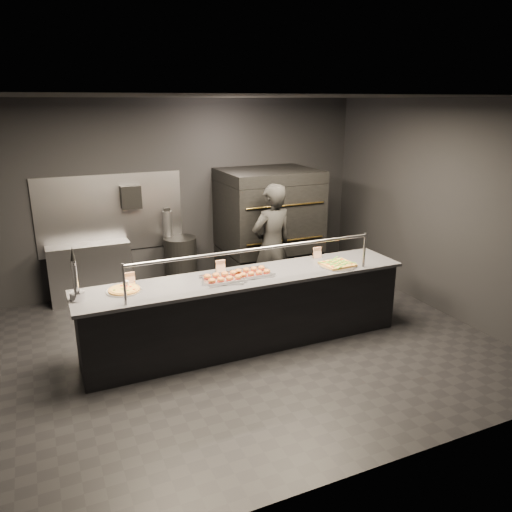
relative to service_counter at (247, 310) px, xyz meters
name	(u,v)px	position (x,y,z in m)	size (l,w,h in m)	color
room	(243,229)	(-0.02, 0.05, 1.03)	(6.04, 6.00, 3.00)	black
service_counter	(247,310)	(0.00, 0.00, 0.00)	(4.10, 0.78, 1.37)	black
pizza_oven	(268,227)	(1.20, 1.90, 0.50)	(1.50, 1.23, 1.91)	black
prep_shelf	(91,273)	(-1.60, 2.32, -0.01)	(1.20, 0.35, 0.90)	#99999E
towel_dispenser	(131,197)	(-0.90, 2.39, 1.09)	(0.30, 0.20, 0.35)	black
fire_extinguisher	(168,225)	(-0.35, 2.40, 0.60)	(0.14, 0.14, 0.51)	#B2B2B7
beer_tap	(76,285)	(-1.95, 0.03, 0.63)	(0.15, 0.22, 0.60)	silver
round_pizza	(124,290)	(-1.45, 0.09, 0.47)	(0.40, 0.40, 0.03)	silver
slider_tray_a	(223,278)	(-0.32, -0.03, 0.49)	(0.57, 0.50, 0.08)	silver
slider_tray_b	(253,272)	(0.09, 0.01, 0.48)	(0.50, 0.40, 0.07)	silver
square_pizza	(338,264)	(1.23, -0.12, 0.47)	(0.49, 0.49, 0.05)	silver
condiment_jar	(129,284)	(-1.37, 0.18, 0.50)	(0.13, 0.05, 0.09)	silver
tent_cards	(227,265)	(-0.14, 0.28, 0.53)	(2.63, 0.04, 0.15)	white
trash_bin	(181,264)	(-0.21, 2.22, -0.03)	(0.52, 0.52, 0.87)	black
worker	(272,246)	(0.83, 1.01, 0.46)	(0.67, 0.44, 1.84)	black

